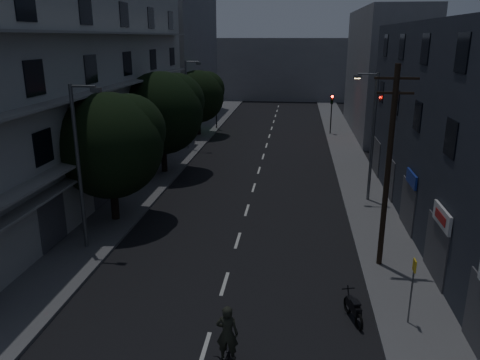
% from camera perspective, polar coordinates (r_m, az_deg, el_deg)
% --- Properties ---
extents(ground, '(160.00, 160.00, 0.00)m').
position_cam_1_polar(ground, '(37.73, 2.39, 1.40)').
color(ground, black).
rests_on(ground, ground).
extents(sidewalk_left, '(3.00, 90.00, 0.15)m').
position_cam_1_polar(sidewalk_left, '(38.99, -8.67, 1.85)').
color(sidewalk_left, '#565659').
rests_on(sidewalk_left, ground).
extents(sidewalk_right, '(3.00, 90.00, 0.15)m').
position_cam_1_polar(sidewalk_right, '(37.89, 13.77, 1.10)').
color(sidewalk_right, '#565659').
rests_on(sidewalk_right, ground).
extents(lane_markings, '(0.15, 60.50, 0.01)m').
position_cam_1_polar(lane_markings, '(43.76, 3.06, 3.59)').
color(lane_markings, beige).
rests_on(lane_markings, ground).
extents(building_left, '(7.00, 36.00, 14.00)m').
position_cam_1_polar(building_left, '(32.91, -20.18, 10.49)').
color(building_left, '#A7A7A2').
rests_on(building_left, ground).
extents(building_right, '(6.19, 28.00, 11.00)m').
position_cam_1_polar(building_right, '(27.23, 26.61, 5.36)').
color(building_right, '#282C36').
rests_on(building_right, ground).
extents(building_far_left, '(6.00, 20.00, 16.00)m').
position_cam_1_polar(building_far_left, '(61.08, -7.36, 14.89)').
color(building_far_left, slate).
rests_on(building_far_left, ground).
extents(building_far_right, '(6.00, 20.00, 13.00)m').
position_cam_1_polar(building_far_right, '(54.13, 17.10, 12.44)').
color(building_far_right, slate).
rests_on(building_far_right, ground).
extents(building_far_end, '(24.00, 8.00, 10.00)m').
position_cam_1_polar(building_far_end, '(81.43, 5.08, 13.35)').
color(building_far_end, slate).
rests_on(building_far_end, ground).
extents(tree_near, '(5.85, 5.85, 7.22)m').
position_cam_1_polar(tree_near, '(26.72, -15.44, 4.54)').
color(tree_near, black).
rests_on(tree_near, sidewalk_left).
extents(tree_mid, '(6.20, 6.20, 7.63)m').
position_cam_1_polar(tree_mid, '(35.97, -9.39, 8.43)').
color(tree_mid, black).
rests_on(tree_mid, sidewalk_left).
extents(tree_far, '(5.46, 5.46, 6.75)m').
position_cam_1_polar(tree_far, '(50.05, -5.08, 10.34)').
color(tree_far, black).
rests_on(tree_far, sidewalk_left).
extents(traffic_signal_far_right, '(0.28, 0.37, 4.10)m').
position_cam_1_polar(traffic_signal_far_right, '(51.33, 11.11, 8.82)').
color(traffic_signal_far_right, black).
rests_on(traffic_signal_far_right, sidewalk_right).
extents(traffic_signal_far_left, '(0.28, 0.37, 4.10)m').
position_cam_1_polar(traffic_signal_far_left, '(53.62, -2.92, 9.46)').
color(traffic_signal_far_left, black).
rests_on(traffic_signal_far_left, sidewalk_left).
extents(street_lamp_left_near, '(1.51, 0.25, 8.00)m').
position_cam_1_polar(street_lamp_left_near, '(23.34, -18.90, 2.30)').
color(street_lamp_left_near, '#525659').
rests_on(street_lamp_left_near, sidewalk_left).
extents(street_lamp_right, '(1.51, 0.25, 8.00)m').
position_cam_1_polar(street_lamp_right, '(30.08, 15.73, 5.74)').
color(street_lamp_right, '#595C61').
rests_on(street_lamp_right, sidewalk_right).
extents(street_lamp_left_far, '(1.51, 0.25, 8.00)m').
position_cam_1_polar(street_lamp_left_far, '(43.80, -6.37, 9.64)').
color(street_lamp_left_far, slate).
rests_on(street_lamp_left_far, sidewalk_left).
extents(utility_pole, '(1.80, 0.24, 9.00)m').
position_cam_1_polar(utility_pole, '(21.23, 17.64, 1.76)').
color(utility_pole, black).
rests_on(utility_pole, sidewalk_right).
extents(bus_stop_sign, '(0.06, 0.35, 2.52)m').
position_cam_1_polar(bus_stop_sign, '(18.10, 20.32, -11.34)').
color(bus_stop_sign, '#595B60').
rests_on(bus_stop_sign, sidewalk_right).
extents(motorcycle, '(0.70, 1.74, 1.14)m').
position_cam_1_polar(motorcycle, '(18.58, 13.65, -15.05)').
color(motorcycle, black).
rests_on(motorcycle, ground).
extents(cyclist, '(0.76, 1.93, 2.41)m').
position_cam_1_polar(cyclist, '(15.50, -1.54, -20.14)').
color(cyclist, black).
rests_on(cyclist, ground).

